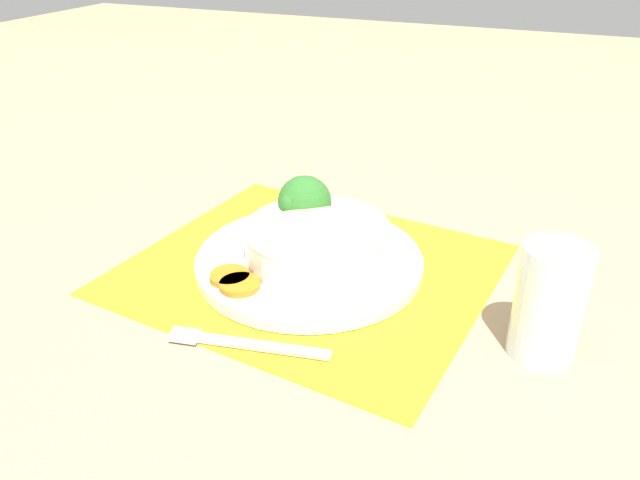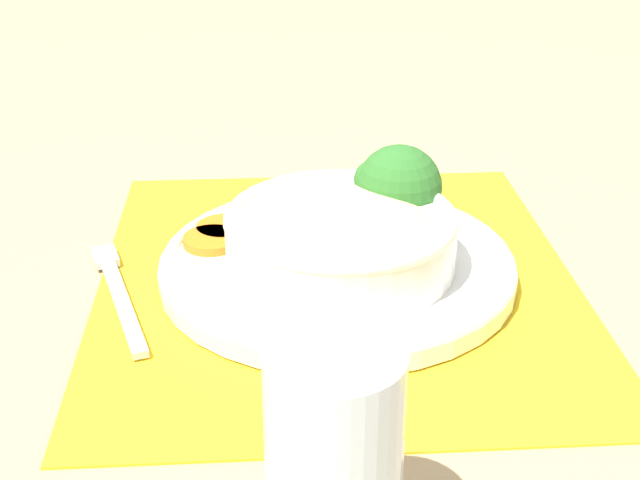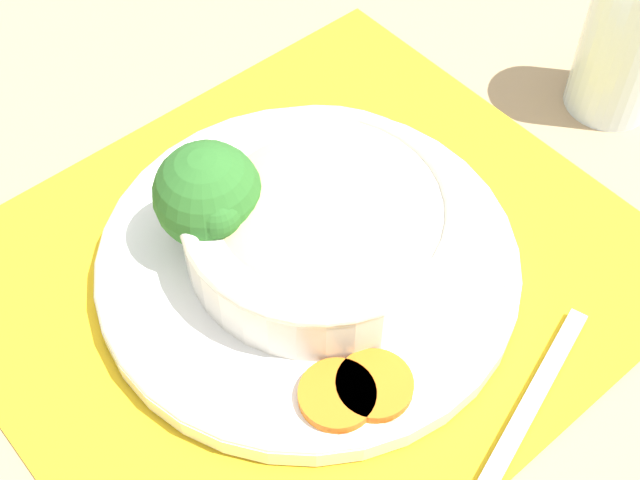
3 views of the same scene
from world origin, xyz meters
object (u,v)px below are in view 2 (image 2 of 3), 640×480
broccoli_floret (398,188)px  fork (116,286)px  water_glass (334,470)px  bowl (337,235)px

broccoli_floret → fork: size_ratio=0.46×
water_glass → fork: 0.34m
bowl → broccoli_floret: size_ratio=2.26×
broccoli_floret → water_glass: bearing=-110.4°
broccoli_floret → fork: (-0.25, -0.02, -0.06)m
water_glass → fork: water_glass is taller
bowl → water_glass: bearing=-101.9°
water_glass → fork: size_ratio=0.71×
bowl → fork: bowl is taller
broccoli_floret → fork: broccoli_floret is taller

